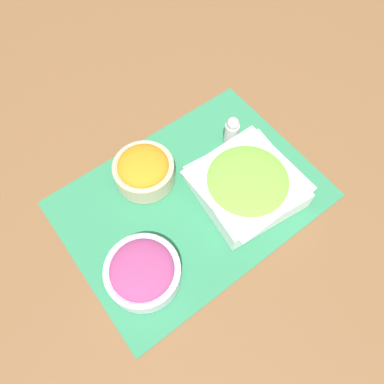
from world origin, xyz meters
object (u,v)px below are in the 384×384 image
lettuce_bowl (247,184)px  pepper_shaker (232,131)px  carrot_bowl (144,170)px  onion_bowl (143,271)px

lettuce_bowl → pepper_shaker: pepper_shaker is taller
lettuce_bowl → pepper_shaker: bearing=-116.8°
carrot_bowl → lettuce_bowl: bearing=133.3°
onion_bowl → pepper_shaker: bearing=-156.9°
lettuce_bowl → pepper_shaker: (-0.06, -0.13, 0.01)m
lettuce_bowl → carrot_bowl: bearing=-46.7°
onion_bowl → lettuce_bowl: bearing=-175.6°
onion_bowl → pepper_shaker: size_ratio=1.79×
onion_bowl → pepper_shaker: 0.38m
pepper_shaker → carrot_bowl: bearing=-9.9°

